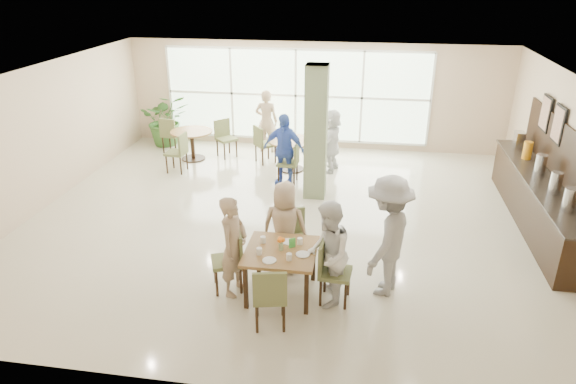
# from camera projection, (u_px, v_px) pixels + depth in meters

# --- Properties ---
(ground) EXTENTS (10.00, 10.00, 0.00)m
(ground) POSITION_uv_depth(u_px,v_px,m) (288.00, 218.00, 10.08)
(ground) COLOR beige
(ground) RESTS_ON ground
(room_shell) EXTENTS (10.00, 10.00, 10.00)m
(room_shell) POSITION_uv_depth(u_px,v_px,m) (288.00, 135.00, 9.40)
(room_shell) COLOR white
(room_shell) RESTS_ON ground
(window_bank) EXTENTS (7.00, 0.04, 7.00)m
(window_bank) POSITION_uv_depth(u_px,v_px,m) (296.00, 96.00, 13.62)
(window_bank) COLOR silver
(window_bank) RESTS_ON ground
(column) EXTENTS (0.45, 0.45, 2.80)m
(column) POSITION_uv_depth(u_px,v_px,m) (316.00, 133.00, 10.55)
(column) COLOR #71815A
(column) RESTS_ON ground
(main_table) EXTENTS (1.04, 1.04, 0.75)m
(main_table) POSITION_uv_depth(u_px,v_px,m) (281.00, 255.00, 7.50)
(main_table) COLOR brown
(main_table) RESTS_ON ground
(round_table_left) EXTENTS (1.06, 1.06, 0.75)m
(round_table_left) POSITION_uv_depth(u_px,v_px,m) (192.00, 138.00, 12.98)
(round_table_left) COLOR brown
(round_table_left) RESTS_ON ground
(round_table_right) EXTENTS (1.09, 1.09, 0.75)m
(round_table_right) POSITION_uv_depth(u_px,v_px,m) (291.00, 147.00, 12.30)
(round_table_right) COLOR brown
(round_table_right) RESTS_ON ground
(chairs_main_table) EXTENTS (2.17, 2.12, 0.95)m
(chairs_main_table) POSITION_uv_depth(u_px,v_px,m) (282.00, 266.00, 7.59)
(chairs_main_table) COLOR #626839
(chairs_main_table) RESTS_ON ground
(chairs_table_left) EXTENTS (2.10, 1.87, 0.95)m
(chairs_table_left) POSITION_uv_depth(u_px,v_px,m) (192.00, 142.00, 12.99)
(chairs_table_left) COLOR #626839
(chairs_table_left) RESTS_ON ground
(chairs_table_right) EXTENTS (2.05, 1.82, 0.95)m
(chairs_table_right) POSITION_uv_depth(u_px,v_px,m) (292.00, 151.00, 12.35)
(chairs_table_right) COLOR #626839
(chairs_table_right) RESTS_ON ground
(tabletop_clutter) EXTENTS (0.78, 0.77, 0.21)m
(tabletop_clutter) POSITION_uv_depth(u_px,v_px,m) (282.00, 247.00, 7.43)
(tabletop_clutter) COLOR white
(tabletop_clutter) RESTS_ON main_table
(buffet_counter) EXTENTS (0.64, 4.70, 1.95)m
(buffet_counter) POSITION_uv_depth(u_px,v_px,m) (538.00, 198.00, 9.64)
(buffet_counter) COLOR black
(buffet_counter) RESTS_ON ground
(framed_art_a) EXTENTS (0.05, 0.55, 0.70)m
(framed_art_a) POSITION_uv_depth(u_px,v_px,m) (559.00, 124.00, 9.53)
(framed_art_a) COLOR black
(framed_art_a) RESTS_ON ground
(framed_art_b) EXTENTS (0.05, 0.55, 0.70)m
(framed_art_b) POSITION_uv_depth(u_px,v_px,m) (546.00, 113.00, 10.25)
(framed_art_b) COLOR black
(framed_art_b) RESTS_ON ground
(potted_plant) EXTENTS (1.68, 1.68, 1.43)m
(potted_plant) POSITION_uv_depth(u_px,v_px,m) (166.00, 119.00, 14.02)
(potted_plant) COLOR #366628
(potted_plant) RESTS_ON ground
(teen_left) EXTENTS (0.50, 0.64, 1.56)m
(teen_left) POSITION_uv_depth(u_px,v_px,m) (234.00, 246.00, 7.51)
(teen_left) COLOR tan
(teen_left) RESTS_ON ground
(teen_far) EXTENTS (0.76, 0.45, 1.52)m
(teen_far) POSITION_uv_depth(u_px,v_px,m) (285.00, 227.00, 8.11)
(teen_far) COLOR tan
(teen_far) RESTS_ON ground
(teen_right) EXTENTS (0.66, 0.82, 1.59)m
(teen_right) POSITION_uv_depth(u_px,v_px,m) (328.00, 254.00, 7.27)
(teen_right) COLOR white
(teen_right) RESTS_ON ground
(teen_standing) EXTENTS (1.06, 1.37, 1.87)m
(teen_standing) POSITION_uv_depth(u_px,v_px,m) (388.00, 236.00, 7.46)
(teen_standing) COLOR #98989A
(teen_standing) RESTS_ON ground
(adult_a) EXTENTS (1.05, 0.74, 1.63)m
(adult_a) POSITION_uv_depth(u_px,v_px,m) (284.00, 150.00, 11.39)
(adult_a) COLOR #4263C8
(adult_a) RESTS_ON ground
(adult_b) EXTENTS (0.92, 1.51, 1.52)m
(adult_b) POSITION_uv_depth(u_px,v_px,m) (331.00, 140.00, 12.17)
(adult_b) COLOR white
(adult_b) RESTS_ON ground
(adult_standing) EXTENTS (0.62, 0.43, 1.66)m
(adult_standing) POSITION_uv_depth(u_px,v_px,m) (266.00, 121.00, 13.43)
(adult_standing) COLOR tan
(adult_standing) RESTS_ON ground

